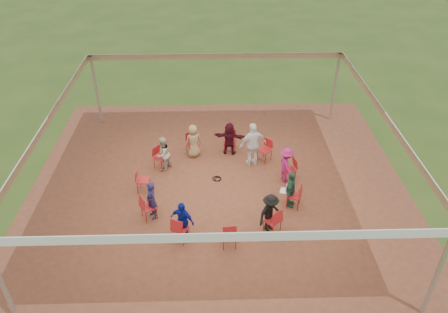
{
  "coord_description": "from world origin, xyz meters",
  "views": [
    {
      "loc": [
        -0.15,
        -11.75,
        9.34
      ],
      "look_at": [
        0.19,
        0.3,
        1.25
      ],
      "focal_mm": 35.0,
      "sensor_mm": 36.0,
      "label": 1
    }
  ],
  "objects_px": {
    "chair_5": "(161,158)",
    "person_seated_5": "(152,201)",
    "chair_8": "(180,229)",
    "person_seated_2": "(229,139)",
    "chair_7": "(149,207)",
    "person_seated_6": "(182,221)",
    "cable_coil": "(217,179)",
    "chair_10": "(272,221)",
    "person_seated_1": "(286,165)",
    "chair_0": "(294,195)",
    "person_seated_0": "(291,189)",
    "chair_9": "(229,234)",
    "person_seated_4": "(163,154)",
    "chair_3": "(230,142)",
    "laptop": "(286,190)",
    "chair_6": "(143,180)",
    "person_seated_3": "(193,141)",
    "chair_2": "(265,150)",
    "chair_4": "(193,144)",
    "standing_person": "(253,145)",
    "person_seated_7": "(270,213)"
  },
  "relations": [
    {
      "from": "chair_4",
      "to": "person_seated_2",
      "type": "bearing_deg",
      "value": 158.95
    },
    {
      "from": "chair_2",
      "to": "chair_3",
      "type": "distance_m",
      "value": 1.44
    },
    {
      "from": "person_seated_2",
      "to": "person_seated_7",
      "type": "bearing_deg",
      "value": 114.55
    },
    {
      "from": "chair_2",
      "to": "chair_6",
      "type": "bearing_deg",
      "value": 65.45
    },
    {
      "from": "chair_0",
      "to": "chair_8",
      "type": "height_order",
      "value": "same"
    },
    {
      "from": "chair_10",
      "to": "standing_person",
      "type": "height_order",
      "value": "standing_person"
    },
    {
      "from": "chair_2",
      "to": "person_seated_3",
      "type": "height_order",
      "value": "person_seated_3"
    },
    {
      "from": "chair_5",
      "to": "chair_10",
      "type": "height_order",
      "value": "same"
    },
    {
      "from": "chair_4",
      "to": "chair_6",
      "type": "xyz_separation_m",
      "value": [
        -1.6,
        -2.25,
        0.0
      ]
    },
    {
      "from": "chair_0",
      "to": "person_seated_6",
      "type": "relative_size",
      "value": 0.68
    },
    {
      "from": "chair_9",
      "to": "person_seated_1",
      "type": "bearing_deg",
      "value": 50.29
    },
    {
      "from": "person_seated_7",
      "to": "chair_5",
      "type": "bearing_deg",
      "value": 98.38
    },
    {
      "from": "chair_8",
      "to": "chair_10",
      "type": "height_order",
      "value": "same"
    },
    {
      "from": "person_seated_0",
      "to": "standing_person",
      "type": "height_order",
      "value": "standing_person"
    },
    {
      "from": "chair_10",
      "to": "person_seated_0",
      "type": "height_order",
      "value": "person_seated_0"
    },
    {
      "from": "person_seated_0",
      "to": "person_seated_1",
      "type": "distance_m",
      "value": 1.37
    },
    {
      "from": "chair_8",
      "to": "chair_7",
      "type": "bearing_deg",
      "value": 163.64
    },
    {
      "from": "person_seated_3",
      "to": "person_seated_6",
      "type": "relative_size",
      "value": 1.0
    },
    {
      "from": "person_seated_0",
      "to": "laptop",
      "type": "bearing_deg",
      "value": 90.0
    },
    {
      "from": "chair_9",
      "to": "chair_8",
      "type": "bearing_deg",
      "value": 163.64
    },
    {
      "from": "person_seated_6",
      "to": "cable_coil",
      "type": "xyz_separation_m",
      "value": [
        1.07,
        2.87,
        -0.64
      ]
    },
    {
      "from": "chair_4",
      "to": "person_seated_5",
      "type": "height_order",
      "value": "person_seated_5"
    },
    {
      "from": "chair_9",
      "to": "chair_10",
      "type": "bearing_deg",
      "value": 16.36
    },
    {
      "from": "chair_6",
      "to": "person_seated_3",
      "type": "bearing_deg",
      "value": 145.13
    },
    {
      "from": "chair_7",
      "to": "chair_8",
      "type": "xyz_separation_m",
      "value": [
        1.04,
        -0.99,
        0.0
      ]
    },
    {
      "from": "chair_5",
      "to": "cable_coil",
      "type": "relative_size",
      "value": 2.19
    },
    {
      "from": "chair_10",
      "to": "cable_coil",
      "type": "xyz_separation_m",
      "value": [
        -1.62,
        2.71,
        -0.43
      ]
    },
    {
      "from": "chair_8",
      "to": "person_seated_4",
      "type": "bearing_deg",
      "value": 129.71
    },
    {
      "from": "chair_3",
      "to": "chair_9",
      "type": "relative_size",
      "value": 1.0
    },
    {
      "from": "person_seated_3",
      "to": "standing_person",
      "type": "bearing_deg",
      "value": 141.48
    },
    {
      "from": "chair_10",
      "to": "person_seated_7",
      "type": "distance_m",
      "value": 0.25
    },
    {
      "from": "chair_8",
      "to": "person_seated_2",
      "type": "bearing_deg",
      "value": 97.98
    },
    {
      "from": "chair_10",
      "to": "person_seated_1",
      "type": "bearing_deg",
      "value": 34.87
    },
    {
      "from": "chair_9",
      "to": "person_seated_7",
      "type": "bearing_deg",
      "value": 21.05
    },
    {
      "from": "chair_3",
      "to": "person_seated_5",
      "type": "bearing_deg",
      "value": 66.08
    },
    {
      "from": "chair_0",
      "to": "chair_10",
      "type": "bearing_deg",
      "value": 163.64
    },
    {
      "from": "person_seated_2",
      "to": "chair_9",
      "type": "bearing_deg",
      "value": 98.38
    },
    {
      "from": "chair_9",
      "to": "person_seated_1",
      "type": "xyz_separation_m",
      "value": [
        2.11,
        3.12,
        0.21
      ]
    },
    {
      "from": "chair_7",
      "to": "person_seated_5",
      "type": "xyz_separation_m",
      "value": [
        0.1,
        0.06,
        0.21
      ]
    },
    {
      "from": "person_seated_6",
      "to": "laptop",
      "type": "relative_size",
      "value": 3.47
    },
    {
      "from": "chair_10",
      "to": "cable_coil",
      "type": "distance_m",
      "value": 3.19
    },
    {
      "from": "chair_10",
      "to": "person_seated_1",
      "type": "xyz_separation_m",
      "value": [
        0.78,
        2.58,
        0.21
      ]
    },
    {
      "from": "chair_5",
      "to": "chair_10",
      "type": "xyz_separation_m",
      "value": [
        3.66,
        -3.48,
        0.0
      ]
    },
    {
      "from": "chair_0",
      "to": "chair_4",
      "type": "distance_m",
      "value": 4.64
    },
    {
      "from": "chair_0",
      "to": "chair_6",
      "type": "height_order",
      "value": "same"
    },
    {
      "from": "chair_3",
      "to": "chair_9",
      "type": "distance_m",
      "value": 5.05
    },
    {
      "from": "chair_10",
      "to": "standing_person",
      "type": "bearing_deg",
      "value": 56.49
    },
    {
      "from": "person_seated_4",
      "to": "person_seated_6",
      "type": "distance_m",
      "value": 3.68
    },
    {
      "from": "chair_5",
      "to": "person_seated_5",
      "type": "relative_size",
      "value": 0.68
    },
    {
      "from": "chair_3",
      "to": "chair_6",
      "type": "height_order",
      "value": "same"
    }
  ]
}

